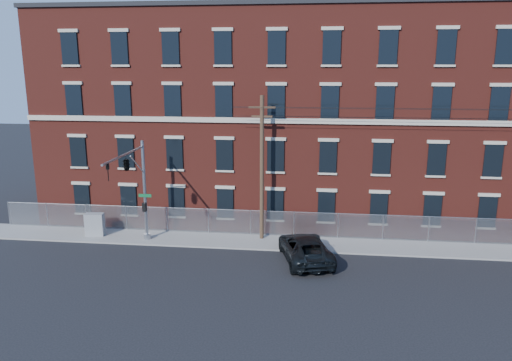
{
  "coord_description": "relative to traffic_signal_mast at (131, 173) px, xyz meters",
  "views": [
    {
      "loc": [
        5.48,
        -27.19,
        12.06
      ],
      "look_at": [
        1.79,
        4.0,
        4.68
      ],
      "focal_mm": 34.53,
      "sensor_mm": 36.0,
      "label": 1
    }
  ],
  "objects": [
    {
      "name": "mill_building",
      "position": [
        18.0,
        11.75,
        2.76
      ],
      "size": [
        55.3,
        14.32,
        16.3
      ],
      "color": "maroon",
      "rests_on": "ground"
    },
    {
      "name": "sidewalk",
      "position": [
        18.0,
        2.82,
        -5.33
      ],
      "size": [
        65.0,
        3.0,
        0.12
      ],
      "primitive_type": "cube",
      "color": "gray",
      "rests_on": "ground"
    },
    {
      "name": "chain_link_fence",
      "position": [
        18.0,
        4.12,
        -4.33
      ],
      "size": [
        59.06,
        0.06,
        1.85
      ],
      "color": "#A5A8AD",
      "rests_on": "ground"
    },
    {
      "name": "ground",
      "position": [
        6.0,
        -2.18,
        -5.39
      ],
      "size": [
        140.0,
        140.0,
        0.0
      ],
      "primitive_type": "plane",
      "color": "black",
      "rests_on": "ground"
    },
    {
      "name": "utility_cabinet",
      "position": [
        -3.95,
        2.61,
        -4.46
      ],
      "size": [
        1.36,
        0.79,
        1.62
      ],
      "primitive_type": "cube",
      "rotation": [
        0.0,
        0.0,
        0.11
      ],
      "color": "gray",
      "rests_on": "sidewalk"
    },
    {
      "name": "pickup_truck",
      "position": [
        11.13,
        0.0,
        -4.58
      ],
      "size": [
        4.03,
        6.32,
        1.62
      ],
      "primitive_type": "imported",
      "rotation": [
        0.0,
        0.0,
        3.39
      ],
      "color": "black",
      "rests_on": "ground"
    },
    {
      "name": "traffic_signal_mast",
      "position": [
        0.0,
        0.0,
        0.0
      ],
      "size": [
        0.9,
        6.75,
        7.0
      ],
      "color": "#9EA0A5",
      "rests_on": "ground"
    },
    {
      "name": "utility_pole_near",
      "position": [
        8.0,
        3.42,
        -0.05
      ],
      "size": [
        1.8,
        0.28,
        10.0
      ],
      "color": "#4B3725",
      "rests_on": "ground"
    }
  ]
}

